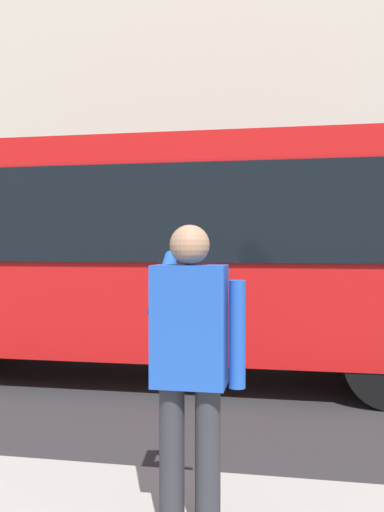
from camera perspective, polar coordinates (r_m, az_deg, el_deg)
The scene contains 4 objects.
ground_plane at distance 7.42m, azimuth 3.86°, elevation -12.41°, with size 60.00×60.00×0.00m, color #2B2B2D.
building_facade_far at distance 14.62m, azimuth 7.05°, elevation 18.02°, with size 28.00×1.55×12.00m.
red_bus at distance 7.27m, azimuth -5.25°, elevation 0.70°, with size 9.05×2.54×3.08m.
pedestrian_photographer at distance 2.96m, azimuth -0.15°, elevation -10.46°, with size 0.53×0.52×1.70m.
Camera 1 is at (-0.79, 7.17, 1.74)m, focal length 37.39 mm.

